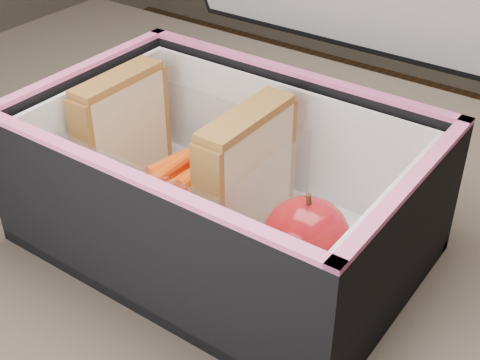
{
  "coord_description": "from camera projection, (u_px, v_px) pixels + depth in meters",
  "views": [
    {
      "loc": [
        0.25,
        -0.36,
        1.12
      ],
      "look_at": [
        -0.02,
        0.01,
        0.81
      ],
      "focal_mm": 50.0,
      "sensor_mm": 36.0,
      "label": 1
    }
  ],
  "objects": [
    {
      "name": "carrot_sticks",
      "position": [
        177.0,
        182.0,
        0.6
      ],
      "size": [
        0.05,
        0.15,
        0.03
      ],
      "color": "#FF4A00",
      "rests_on": "plastic_tub"
    },
    {
      "name": "red_apple",
      "position": [
        306.0,
        237.0,
        0.5
      ],
      "size": [
        0.07,
        0.07,
        0.07
      ],
      "rotation": [
        0.0,
        0.0,
        -0.04
      ],
      "color": "maroon",
      "rests_on": "paper_napkin"
    },
    {
      "name": "sandwich_right",
      "position": [
        246.0,
        173.0,
        0.54
      ],
      "size": [
        0.03,
        0.1,
        0.11
      ],
      "color": "tan",
      "rests_on": "plastic_tub"
    },
    {
      "name": "kitchen_table",
      "position": [
        253.0,
        329.0,
        0.62
      ],
      "size": [
        1.2,
        0.8,
        0.75
      ],
      "color": "brown",
      "rests_on": "ground"
    },
    {
      "name": "sandwich_left",
      "position": [
        122.0,
        127.0,
        0.61
      ],
      "size": [
        0.03,
        0.09,
        0.1
      ],
      "color": "tan",
      "rests_on": "plastic_tub"
    },
    {
      "name": "paper_napkin",
      "position": [
        307.0,
        265.0,
        0.53
      ],
      "size": [
        0.08,
        0.08,
        0.01
      ],
      "primitive_type": "cube",
      "rotation": [
        0.0,
        0.0,
        -0.08
      ],
      "color": "white",
      "rests_on": "lunch_bag"
    },
    {
      "name": "plastic_tub",
      "position": [
        182.0,
        167.0,
        0.59
      ],
      "size": [
        0.18,
        0.13,
        0.08
      ],
      "primitive_type": null,
      "color": "white",
      "rests_on": "lunch_bag"
    },
    {
      "name": "lunch_bag",
      "position": [
        227.0,
        173.0,
        0.55
      ],
      "size": [
        0.32,
        0.3,
        0.31
      ],
      "color": "black",
      "rests_on": "kitchen_table"
    }
  ]
}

